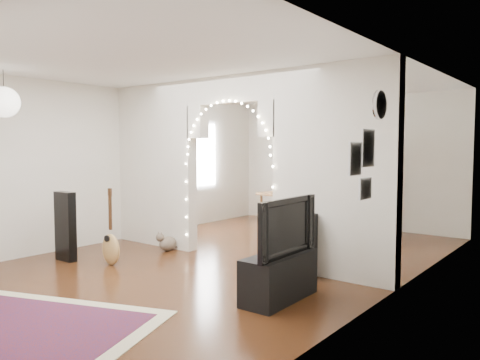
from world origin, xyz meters
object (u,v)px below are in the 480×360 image
Objects in this scene: dining_table at (291,197)px; dining_chair_right at (338,239)px; bookcase at (337,187)px; acoustic_guitar at (111,237)px; media_console at (279,277)px; dining_chair_left at (286,227)px; floor_speaker at (303,246)px.

dining_table reaches higher than dining_chair_right.
dining_chair_right is at bearing -71.46° from bookcase.
media_console is at bearing -3.31° from acoustic_guitar.
bookcase is at bearing 107.77° from media_console.
media_console is 3.34m from dining_chair_left.
media_console is 1.82× the size of dining_chair_right.
floor_speaker reaches higher than dining_chair_left.
floor_speaker is at bearing -46.45° from dining_table.
acoustic_guitar is 2.69m from floor_speaker.
bookcase is at bearing 98.22° from floor_speaker.
bookcase is 1.00m from dining_table.
media_console is at bearing -74.51° from dining_chair_left.
dining_table is (-1.86, 2.73, 0.28)m from floor_speaker.
floor_speaker is 3.76m from bookcase.
acoustic_guitar is 0.54× the size of bookcase.
floor_speaker is 2.45m from dining_chair_left.
dining_chair_right is (-0.44, 2.32, -0.00)m from media_console.
dining_chair_right is (-0.19, 1.40, -0.16)m from floor_speaker.
media_console and dining_chair_right have the same top height.
acoustic_guitar is 3.21m from dining_chair_left.
dining_table is 2.18m from dining_chair_right.
acoustic_guitar is at bearing -112.54° from dining_chair_right.
media_console is at bearing -50.71° from dining_table.
bookcase reaches higher than dining_table.
bookcase reaches higher than dining_chair_right.
floor_speaker is 0.96m from media_console.
dining_table is at bearing 99.40° from dining_chair_left.
bookcase reaches higher than media_console.
media_console is 0.76× the size of dining_table.
floor_speaker is at bearing -62.89° from dining_chair_right.
floor_speaker is 1.59× the size of dining_chair_left.
bookcase is (1.18, 4.64, 0.45)m from acoustic_guitar.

